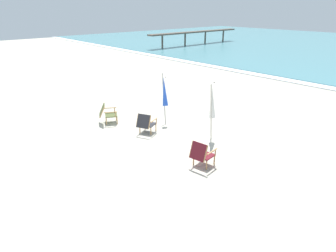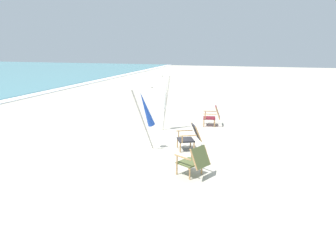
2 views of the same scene
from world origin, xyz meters
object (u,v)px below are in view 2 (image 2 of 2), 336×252
at_px(beach_chair_front_left, 191,136).
at_px(beach_chair_back_left, 213,115).
at_px(beach_chair_far_center, 194,160).
at_px(umbrella_furled_white, 165,95).
at_px(umbrella_furled_blue, 146,110).

bearing_deg(beach_chair_front_left, beach_chair_back_left, -5.25).
bearing_deg(beach_chair_far_center, beach_chair_back_left, 2.54).
height_order(beach_chair_back_left, umbrella_furled_white, umbrella_furled_white).
bearing_deg(beach_chair_far_center, umbrella_furled_blue, 50.31).
bearing_deg(beach_chair_back_left, umbrella_furled_blue, 155.80).
bearing_deg(beach_chair_back_left, umbrella_furled_white, 123.69).
bearing_deg(umbrella_furled_blue, beach_chair_back_left, -24.20).
relative_size(beach_chair_back_left, umbrella_furled_blue, 0.41).
distance_m(beach_chair_far_center, umbrella_furled_white, 4.47).
relative_size(beach_chair_far_center, beach_chair_back_left, 1.11).
xyz_separation_m(beach_chair_back_left, beach_chair_front_left, (-3.09, 0.28, -0.00)).
relative_size(beach_chair_front_left, umbrella_furled_white, 0.42).
xyz_separation_m(beach_chair_front_left, umbrella_furled_blue, (-0.45, 1.31, 0.87)).
distance_m(beach_chair_front_left, umbrella_furled_blue, 1.63).
xyz_separation_m(beach_chair_far_center, beach_chair_front_left, (1.96, 0.51, 0.00)).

